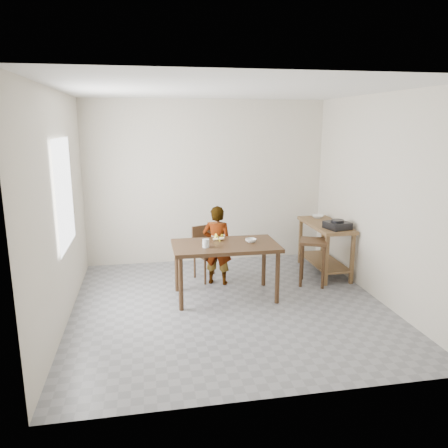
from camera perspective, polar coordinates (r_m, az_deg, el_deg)
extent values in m
cube|color=slate|center=(5.79, 0.73, -10.77)|extent=(4.00, 4.00, 0.04)
cube|color=white|center=(5.32, 0.82, 17.37)|extent=(4.00, 4.00, 0.04)
cube|color=beige|center=(7.36, -2.30, 5.46)|extent=(4.00, 0.04, 2.70)
cube|color=beige|center=(3.48, 7.26, -3.23)|extent=(4.00, 0.04, 2.70)
cube|color=beige|center=(5.38, -20.85, 1.80)|extent=(0.04, 4.00, 2.70)
cube|color=beige|center=(6.11, 19.73, 3.14)|extent=(0.04, 4.00, 2.70)
cube|color=white|center=(5.54, -20.11, 3.74)|extent=(0.02, 1.10, 1.30)
imported|color=white|center=(6.35, -0.90, -2.80)|extent=(0.50, 0.42, 1.17)
cylinder|color=silver|center=(5.64, -2.39, -2.53)|extent=(0.11, 0.11, 0.11)
imported|color=silver|center=(5.90, 3.52, -2.16)|extent=(0.17, 0.17, 0.05)
imported|color=silver|center=(7.32, 12.11, 0.96)|extent=(0.24, 0.24, 0.05)
cube|color=black|center=(6.63, 14.58, -0.17)|extent=(0.38, 0.38, 0.10)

